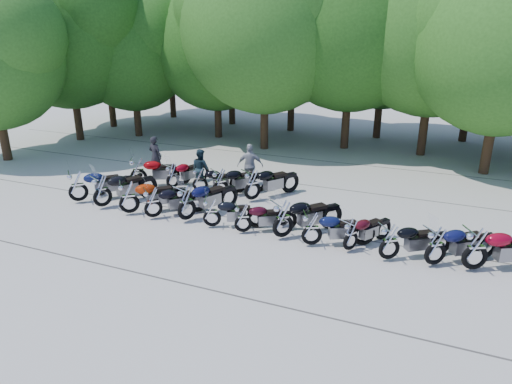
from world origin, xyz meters
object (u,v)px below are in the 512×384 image
at_px(motorcycle_5, 212,212).
at_px(motorcycle_14, 172,175).
at_px(motorcycle_3, 153,202).
at_px(motorcycle_11, 436,245).
at_px(motorcycle_0, 78,185).
at_px(motorcycle_17, 252,184).
at_px(motorcycle_15, 200,179).
at_px(motorcycle_13, 138,171).
at_px(rider_2, 250,166).
at_px(motorcycle_1, 102,190).
at_px(motorcycle_12, 476,248).
at_px(motorcycle_9, 351,234).
at_px(motorcycle_6, 243,217).
at_px(motorcycle_8, 312,228).
at_px(rider_0, 155,156).
at_px(motorcycle_2, 129,196).
at_px(rider_1, 201,168).
at_px(motorcycle_16, 220,182).
at_px(motorcycle_4, 186,202).
at_px(motorcycle_7, 283,218).
at_px(motorcycle_10, 390,241).

xyz_separation_m(motorcycle_5, motorcycle_14, (-3.36, 2.87, 0.03)).
height_order(motorcycle_3, motorcycle_11, motorcycle_11).
relative_size(motorcycle_0, motorcycle_17, 0.99).
bearing_deg(motorcycle_15, motorcycle_13, 69.73).
bearing_deg(rider_2, motorcycle_14, 11.43).
bearing_deg(motorcycle_1, motorcycle_11, -153.57).
height_order(motorcycle_12, motorcycle_13, motorcycle_12).
bearing_deg(motorcycle_9, motorcycle_3, 32.88).
xyz_separation_m(motorcycle_5, motorcycle_6, (1.14, -0.00, -0.02)).
distance_m(motorcycle_8, rider_0, 9.55).
height_order(motorcycle_2, motorcycle_17, motorcycle_17).
height_order(motorcycle_5, rider_1, rider_1).
relative_size(motorcycle_8, motorcycle_9, 1.08).
bearing_deg(motorcycle_8, motorcycle_0, 61.92).
bearing_deg(motorcycle_15, motorcycle_17, -116.62).
bearing_deg(rider_1, motorcycle_2, 98.67).
height_order(motorcycle_9, motorcycle_12, motorcycle_12).
distance_m(motorcycle_2, motorcycle_3, 1.01).
bearing_deg(motorcycle_12, motorcycle_16, 46.64).
relative_size(motorcycle_4, motorcycle_16, 1.08).
bearing_deg(motorcycle_13, rider_0, -21.32).
bearing_deg(motorcycle_2, motorcycle_9, -129.54).
xyz_separation_m(motorcycle_14, motorcycle_17, (3.61, -0.02, 0.09)).
bearing_deg(motorcycle_4, motorcycle_7, -156.26).
bearing_deg(rider_1, motorcycle_9, 174.27).
bearing_deg(motorcycle_17, motorcycle_4, 97.97).
distance_m(motorcycle_1, motorcycle_8, 8.06).
height_order(motorcycle_1, rider_2, rider_2).
bearing_deg(motorcycle_8, motorcycle_2, 63.52).
bearing_deg(motorcycle_14, motorcycle_1, 87.17).
xyz_separation_m(motorcycle_0, rider_1, (3.38, 3.50, 0.10)).
bearing_deg(rider_2, motorcycle_13, 5.06).
height_order(rider_1, rider_2, rider_2).
relative_size(motorcycle_17, rider_2, 1.37).
relative_size(motorcycle_4, motorcycle_8, 1.16).
height_order(motorcycle_3, motorcycle_6, motorcycle_3).
height_order(motorcycle_4, motorcycle_6, motorcycle_4).
xyz_separation_m(motorcycle_15, rider_1, (-0.37, 0.74, 0.21)).
relative_size(motorcycle_9, motorcycle_14, 0.93).
xyz_separation_m(motorcycle_3, motorcycle_8, (5.72, 0.03, -0.01)).
relative_size(motorcycle_1, motorcycle_10, 1.14).
relative_size(motorcycle_13, rider_2, 1.33).
height_order(motorcycle_6, rider_1, rider_1).
xyz_separation_m(motorcycle_0, rider_0, (0.75, 4.05, 0.21)).
relative_size(motorcycle_4, motorcycle_15, 1.20).
xyz_separation_m(motorcycle_7, rider_1, (-4.91, 3.53, 0.09)).
bearing_deg(motorcycle_0, motorcycle_12, -137.07).
distance_m(motorcycle_3, motorcycle_5, 2.26).
distance_m(motorcycle_9, motorcycle_12, 3.37).
height_order(motorcycle_15, motorcycle_17, motorcycle_17).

